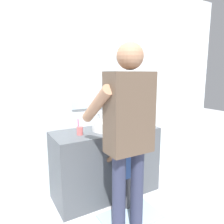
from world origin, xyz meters
The scene contains 9 objects.
ground_plane centered at (0.00, 0.00, 0.00)m, with size 14.00×14.00×0.00m, color silver.
back_wall centered at (0.00, 0.62, 1.35)m, with size 4.40×0.10×2.70m.
vanity_cabinet centered at (0.00, 0.30, 0.42)m, with size 1.30×0.54×0.84m, color #4C5156.
sink_basin centered at (0.00, 0.28, 0.90)m, with size 0.35×0.35×0.11m.
faucet centered at (0.00, 0.49, 0.93)m, with size 0.18×0.14×0.18m.
toothbrush_cup centered at (-0.35, 0.26, 0.90)m, with size 0.07×0.07×0.21m.
bath_mat centered at (0.00, -0.25, 0.01)m, with size 0.64×0.40×0.02m, color #99B7CC.
child_toddler centered at (0.00, -0.10, 0.53)m, with size 0.27×0.27×0.88m.
adult_parent centered at (-0.14, -0.38, 1.07)m, with size 0.55×0.58×1.79m.
Camera 1 is at (-1.19, -1.91, 1.53)m, focal length 34.02 mm.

